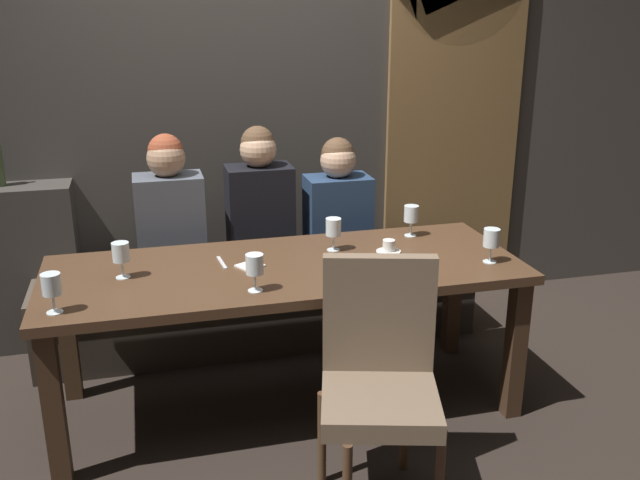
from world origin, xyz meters
name	(u,v)px	position (x,y,z in m)	size (l,w,h in m)	color
ground	(288,404)	(0.00, 0.00, 0.00)	(9.00, 9.00, 0.00)	black
back_wall_tiled	(241,75)	(0.00, 1.22, 1.50)	(6.00, 0.12, 3.00)	#423D38
arched_door	(455,92)	(1.35, 1.15, 1.36)	(0.90, 0.05, 2.55)	olive
dining_table	(285,283)	(0.00, 0.00, 0.65)	(2.20, 0.84, 0.74)	#412B1C
banquette_bench	(262,307)	(0.00, 0.70, 0.23)	(2.50, 0.44, 0.45)	#312A23
chair_near_side	(379,368)	(0.22, -0.72, 0.56)	(0.54, 0.54, 0.98)	#4C3321
diner_redhead	(170,214)	(-0.48, 0.68, 0.83)	(0.36, 0.24, 0.81)	#4C515B
diner_bearded	(260,204)	(0.01, 0.72, 0.84)	(0.36, 0.24, 0.82)	black
diner_far_end	(338,207)	(0.45, 0.69, 0.80)	(0.36, 0.24, 0.75)	navy
wine_glass_far_right	(491,239)	(0.94, -0.20, 0.86)	(0.08, 0.08, 0.16)	silver
wine_glass_far_left	(51,285)	(-0.99, -0.29, 0.86)	(0.08, 0.08, 0.16)	silver
wine_glass_near_left	(333,228)	(0.27, 0.15, 0.86)	(0.08, 0.08, 0.16)	silver
wine_glass_near_right	(411,215)	(0.73, 0.27, 0.85)	(0.08, 0.08, 0.16)	silver
wine_glass_center_front	(121,254)	(-0.73, 0.03, 0.85)	(0.08, 0.08, 0.16)	silver
wine_glass_center_back	(255,265)	(-0.19, -0.27, 0.86)	(0.08, 0.08, 0.16)	silver
espresso_cup	(389,247)	(0.53, 0.05, 0.77)	(0.12, 0.12, 0.06)	white
fork_on_table	(222,263)	(-0.28, 0.10, 0.74)	(0.02, 0.17, 0.01)	silver
folded_napkin	(250,266)	(-0.16, 0.03, 0.74)	(0.11, 0.10, 0.01)	silver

